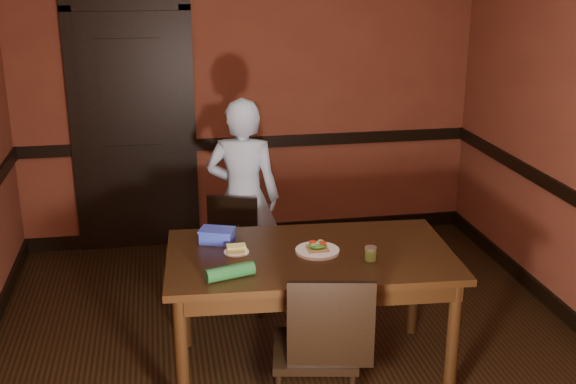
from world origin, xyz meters
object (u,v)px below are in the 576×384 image
object	(u,v)px
dining_table	(310,313)
food_tub	(217,236)
person	(243,197)
sauce_jar	(371,254)
sandwich_plate	(317,249)
chair_near	(315,347)
chair_far	(244,256)
cheese_saucer	(236,250)

from	to	relation	value
dining_table	food_tub	world-z (taller)	food_tub
dining_table	person	size ratio (longest dim) A/B	1.13
sauce_jar	food_tub	bearing A→B (deg)	153.02
sandwich_plate	sauce_jar	bearing A→B (deg)	-31.56
person	sauce_jar	xyz separation A→B (m)	(0.58, -1.39, 0.08)
chair_near	person	world-z (taller)	person
food_tub	dining_table	bearing A→B (deg)	-6.68
chair_near	person	bearing A→B (deg)	-73.79
chair_far	chair_near	bearing A→B (deg)	-60.90
person	cheese_saucer	distance (m)	1.15
chair_near	cheese_saucer	size ratio (longest dim) A/B	6.33
sauce_jar	cheese_saucer	xyz separation A→B (m)	(-0.75, 0.25, -0.02)
chair_far	chair_near	distance (m)	1.49
sandwich_plate	sauce_jar	xyz separation A→B (m)	(0.28, -0.17, 0.02)
chair_near	sauce_jar	xyz separation A→B (m)	(0.41, 0.36, 0.36)
cheese_saucer	chair_far	bearing A→B (deg)	80.69
person	cheese_saucer	size ratio (longest dim) A/B	10.07
sauce_jar	cheese_saucer	size ratio (longest dim) A/B	0.55
person	food_tub	distance (m)	1.00
chair_near	food_tub	size ratio (longest dim) A/B	3.90
person	sandwich_plate	bearing A→B (deg)	119.03
chair_far	sandwich_plate	xyz separation A→B (m)	(0.34, -0.94, 0.41)
sauce_jar	chair_far	bearing A→B (deg)	118.90
chair_near	cheese_saucer	xyz separation A→B (m)	(-0.35, 0.61, 0.34)
person	sandwich_plate	size ratio (longest dim) A/B	5.74
chair_far	sandwich_plate	distance (m)	1.08
person	food_tub	xyz separation A→B (m)	(-0.28, -0.95, 0.09)
sandwich_plate	food_tub	size ratio (longest dim) A/B	1.08
sauce_jar	person	bearing A→B (deg)	112.56
dining_table	chair_near	bearing A→B (deg)	-95.66
dining_table	food_tub	xyz separation A→B (m)	(-0.53, 0.27, 0.44)
chair_far	sandwich_plate	size ratio (longest dim) A/B	3.06
person	food_tub	bearing A→B (deg)	89.13
sandwich_plate	sauce_jar	size ratio (longest dim) A/B	3.21
cheese_saucer	person	bearing A→B (deg)	81.10
cheese_saucer	sauce_jar	bearing A→B (deg)	-18.24
chair_far	cheese_saucer	bearing A→B (deg)	-78.22
chair_near	sandwich_plate	bearing A→B (deg)	-92.93
chair_near	cheese_saucer	bearing A→B (deg)	-49.59
chair_far	cheese_saucer	distance (m)	0.97
sandwich_plate	cheese_saucer	xyz separation A→B (m)	(-0.48, 0.08, 0.00)
chair_far	person	world-z (taller)	person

